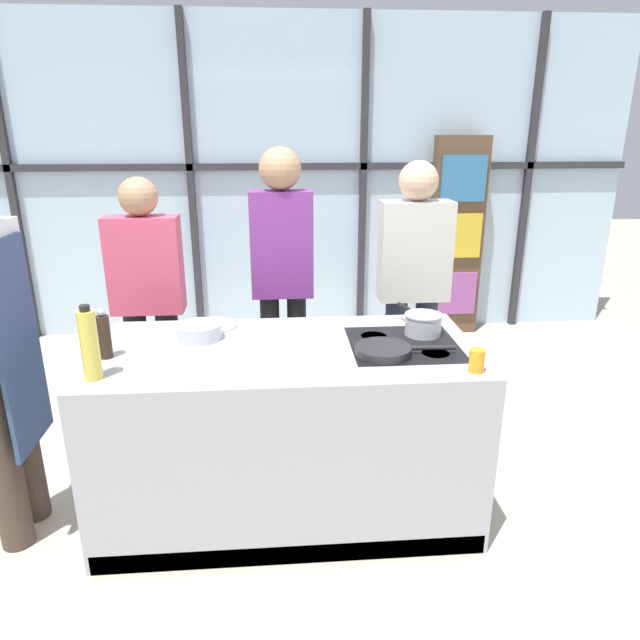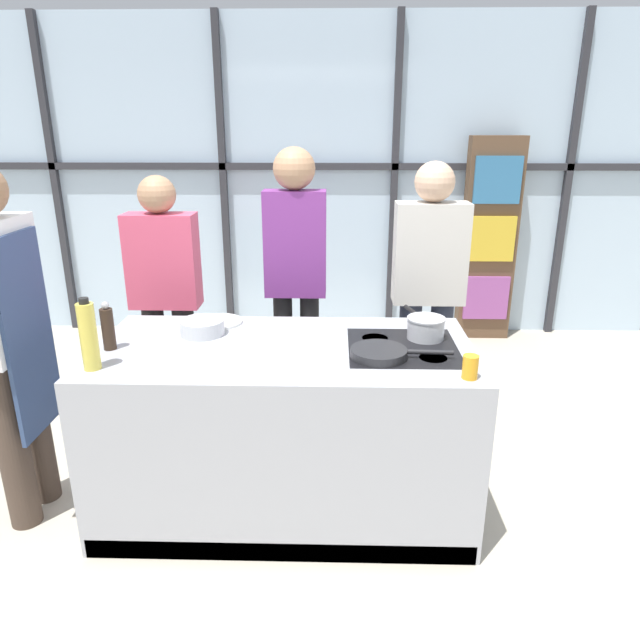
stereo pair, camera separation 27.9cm
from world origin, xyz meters
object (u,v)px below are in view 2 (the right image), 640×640
(chef, at_px, (5,329))
(spectator_center_right, at_px, (428,283))
(juice_glass_near, at_px, (470,367))
(oil_bottle, at_px, (89,336))
(spectator_center_left, at_px, (296,269))
(spectator_far_left, at_px, (165,289))
(white_plate, at_px, (218,322))
(frying_pan, at_px, (380,353))
(saucepan, at_px, (426,327))
(pepper_grinder, at_px, (108,328))
(mixing_bowl, at_px, (202,327))

(chef, height_order, spectator_center_right, chef)
(juice_glass_near, bearing_deg, oil_bottle, 178.02)
(spectator_center_right, bearing_deg, oil_bottle, 35.37)
(oil_bottle, bearing_deg, spectator_center_left, 54.99)
(chef, xyz_separation_m, spectator_far_left, (0.47, 0.96, -0.08))
(juice_glass_near, bearing_deg, spectator_center_left, 123.75)
(spectator_center_left, xyz_separation_m, oil_bottle, (-0.81, -1.16, -0.02))
(chef, relative_size, spectator_center_left, 0.98)
(spectator_center_left, distance_m, oil_bottle, 1.41)
(spectator_center_left, xyz_separation_m, white_plate, (-0.38, -0.54, -0.16))
(chef, relative_size, frying_pan, 3.73)
(chef, bearing_deg, spectator_center_left, 126.75)
(white_plate, bearing_deg, spectator_far_left, 128.92)
(spectator_center_left, xyz_separation_m, frying_pan, (0.45, -0.99, -0.15))
(saucepan, xyz_separation_m, pepper_grinder, (-1.51, -0.19, 0.05))
(chef, distance_m, white_plate, 1.00)
(spectator_center_left, distance_m, mixing_bowl, 0.84)
(spectator_center_right, distance_m, juice_glass_near, 1.21)
(chef, bearing_deg, mixing_bowl, 106.01)
(spectator_center_right, distance_m, saucepan, 0.75)
(chef, relative_size, juice_glass_near, 17.17)
(spectator_center_right, height_order, saucepan, spectator_center_right)
(spectator_center_right, xyz_separation_m, mixing_bowl, (-1.25, -0.71, -0.04))
(spectator_center_right, bearing_deg, chef, 24.53)
(saucepan, height_order, pepper_grinder, pepper_grinder)
(saucepan, relative_size, pepper_grinder, 1.45)
(spectator_far_left, distance_m, juice_glass_near, 2.03)
(saucepan, distance_m, oil_bottle, 1.56)
(frying_pan, bearing_deg, pepper_grinder, 176.96)
(spectator_far_left, relative_size, mixing_bowl, 7.26)
(spectator_far_left, relative_size, saucepan, 4.72)
(chef, bearing_deg, oil_bottle, 67.83)
(spectator_center_left, distance_m, pepper_grinder, 1.24)
(white_plate, relative_size, juice_glass_near, 2.54)
(spectator_far_left, distance_m, spectator_center_right, 1.64)
(chef, distance_m, spectator_center_right, 2.32)
(chef, relative_size, mixing_bowl, 7.86)
(oil_bottle, bearing_deg, chef, 157.83)
(spectator_center_left, bearing_deg, pepper_grinder, 48.47)
(pepper_grinder, bearing_deg, white_plate, 41.24)
(spectator_center_left, height_order, mixing_bowl, spectator_center_left)
(chef, distance_m, spectator_far_left, 1.07)
(spectator_center_right, height_order, mixing_bowl, spectator_center_right)
(chef, distance_m, juice_glass_near, 2.11)
(pepper_grinder, bearing_deg, spectator_center_right, 29.46)
(pepper_grinder, bearing_deg, saucepan, 6.97)
(white_plate, distance_m, oil_bottle, 0.76)
(juice_glass_near, bearing_deg, frying_pan, 148.50)
(pepper_grinder, bearing_deg, mixing_bowl, 28.23)
(spectator_center_right, distance_m, oil_bottle, 2.00)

